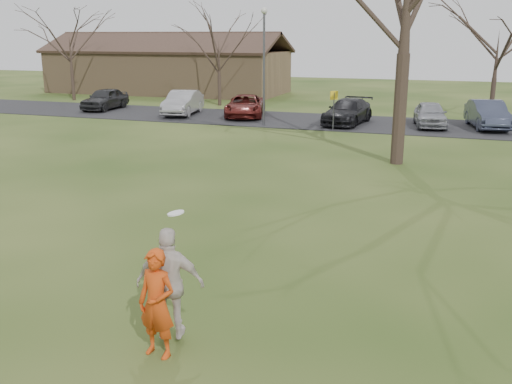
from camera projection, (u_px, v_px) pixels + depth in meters
ground at (176, 340)px, 9.47m from camera, size 120.00×120.00×0.00m
parking_strip at (379, 124)px, 32.23m from camera, size 62.00×6.50×0.04m
player_defender at (157, 304)px, 8.81m from camera, size 0.69×0.49×1.75m
car_0 at (105, 99)px, 38.28m from camera, size 1.88×4.25×1.42m
car_1 at (183, 103)px, 35.83m from camera, size 2.30×4.70×1.48m
car_2 at (245, 106)px, 34.88m from camera, size 3.32×5.14×1.32m
car_3 at (348, 112)px, 32.14m from camera, size 2.44×4.89×1.36m
car_4 at (430, 114)px, 31.11m from camera, size 2.17×4.13×1.34m
car_5 at (487, 114)px, 30.60m from camera, size 2.41×4.67×1.47m
catching_play at (170, 284)px, 9.13m from camera, size 1.17×0.72×2.09m
building at (168, 70)px, 49.92m from camera, size 20.60×8.50×5.14m
lamp_post at (264, 52)px, 30.82m from camera, size 0.34×0.34×6.27m
sign_yellow at (334, 103)px, 29.76m from camera, size 0.35×0.35×2.08m
small_tree_row at (468, 52)px, 34.42m from camera, size 55.00×5.90×8.50m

